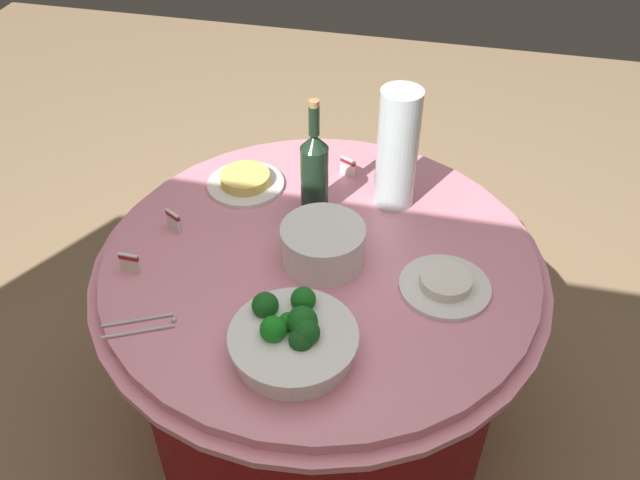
# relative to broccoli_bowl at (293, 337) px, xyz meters

# --- Properties ---
(ground_plane) EXTENTS (6.00, 6.00, 0.00)m
(ground_plane) POSITION_rel_broccoli_bowl_xyz_m (0.01, -0.32, -0.78)
(ground_plane) COLOR #9E7F5B
(buffet_table) EXTENTS (1.16, 1.16, 0.74)m
(buffet_table) POSITION_rel_broccoli_bowl_xyz_m (0.01, -0.32, -0.41)
(buffet_table) COLOR maroon
(buffet_table) RESTS_ON ground_plane
(broccoli_bowl) EXTENTS (0.28, 0.28, 0.11)m
(broccoli_bowl) POSITION_rel_broccoli_bowl_xyz_m (0.00, 0.00, 0.00)
(broccoli_bowl) COLOR white
(broccoli_bowl) RESTS_ON buffet_table
(plate_stack) EXTENTS (0.21, 0.21, 0.10)m
(plate_stack) POSITION_rel_broccoli_bowl_xyz_m (0.00, -0.30, 0.01)
(plate_stack) COLOR white
(plate_stack) RESTS_ON buffet_table
(wine_bottle) EXTENTS (0.07, 0.07, 0.34)m
(wine_bottle) POSITION_rel_broccoli_bowl_xyz_m (0.07, -0.49, 0.09)
(wine_bottle) COLOR #19301F
(wine_bottle) RESTS_ON buffet_table
(decorative_fruit_vase) EXTENTS (0.11, 0.11, 0.34)m
(decorative_fruit_vase) POSITION_rel_broccoli_bowl_xyz_m (-0.13, -0.58, 0.11)
(decorative_fruit_vase) COLOR silver
(decorative_fruit_vase) RESTS_ON buffet_table
(serving_tongs) EXTENTS (0.16, 0.11, 0.01)m
(serving_tongs) POSITION_rel_broccoli_bowl_xyz_m (0.35, 0.01, -0.04)
(serving_tongs) COLOR silver
(serving_tongs) RESTS_ON buffet_table
(food_plate_rice) EXTENTS (0.22, 0.22, 0.04)m
(food_plate_rice) POSITION_rel_broccoli_bowl_xyz_m (-0.30, -0.27, -0.03)
(food_plate_rice) COLOR white
(food_plate_rice) RESTS_ON buffet_table
(food_plate_noodles) EXTENTS (0.22, 0.22, 0.04)m
(food_plate_noodles) POSITION_rel_broccoli_bowl_xyz_m (0.29, -0.56, -0.03)
(food_plate_noodles) COLOR white
(food_plate_noodles) RESTS_ON buffet_table
(label_placard_front) EXTENTS (0.05, 0.03, 0.05)m
(label_placard_front) POSITION_rel_broccoli_bowl_xyz_m (0.41, -0.33, -0.01)
(label_placard_front) COLOR white
(label_placard_front) RESTS_ON buffet_table
(label_placard_mid) EXTENTS (0.05, 0.03, 0.05)m
(label_placard_mid) POSITION_rel_broccoli_bowl_xyz_m (0.01, -0.68, -0.01)
(label_placard_mid) COLOR white
(label_placard_mid) RESTS_ON buffet_table
(label_placard_rear) EXTENTS (0.05, 0.01, 0.05)m
(label_placard_rear) POSITION_rel_broccoli_bowl_xyz_m (0.45, -0.16, -0.01)
(label_placard_rear) COLOR white
(label_placard_rear) RESTS_ON buffet_table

